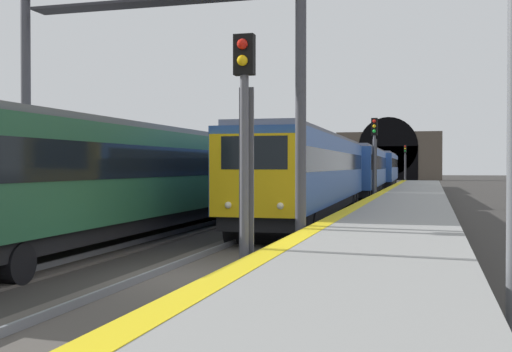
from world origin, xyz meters
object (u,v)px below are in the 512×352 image
overhead_signal_gantry (154,46)px  train_main_approaching (361,169)px  train_adjacent_platform (277,171)px  railway_signal_far (405,161)px  railway_signal_near (245,144)px  railway_signal_mid (374,153)px

overhead_signal_gantry → train_main_approaching: bearing=-3.9°
train_main_approaching → train_adjacent_platform: (-8.75, 4.35, -0.06)m
train_main_approaching → railway_signal_far: size_ratio=11.69×
railway_signal_near → overhead_signal_gantry: size_ratio=0.58×
train_main_approaching → railway_signal_near: 36.68m
train_main_approaching → railway_signal_near: size_ratio=12.42×
railway_signal_near → railway_signal_mid: size_ratio=0.91×
train_main_approaching → railway_signal_far: railway_signal_far is taller
train_main_approaching → overhead_signal_gantry: (-31.97, 2.18, 3.53)m
railway_signal_near → railway_signal_mid: 27.46m
railway_signal_mid → overhead_signal_gantry: bearing=-9.8°
railway_signal_near → railway_signal_mid: bearing=-180.0°
overhead_signal_gantry → railway_signal_far: bearing=-3.3°
railway_signal_near → railway_signal_mid: (27.45, 0.00, 0.35)m
overhead_signal_gantry → railway_signal_near: bearing=-139.7°
train_adjacent_platform → railway_signal_mid: 6.24m
railway_signal_mid → train_main_approaching: bearing=-169.1°
train_main_approaching → railway_signal_mid: 9.40m
railway_signal_near → overhead_signal_gantry: 6.75m
train_adjacent_platform → railway_signal_mid: bearing=85.9°
railway_signal_far → train_main_approaching: bearing=-2.8°
train_main_approaching → railway_signal_mid: size_ratio=11.36×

